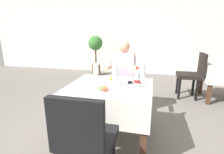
{
  "coord_description": "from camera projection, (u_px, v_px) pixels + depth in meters",
  "views": [
    {
      "loc": [
        0.51,
        -1.92,
        1.4
      ],
      "look_at": [
        0.02,
        0.14,
        0.83
      ],
      "focal_mm": 27.24,
      "sensor_mm": 36.0,
      "label": 1
    }
  ],
  "objects": [
    {
      "name": "seated_diner_far",
      "position": [
        123.0,
        74.0,
        2.82
      ],
      "size": [
        0.5,
        0.46,
        1.26
      ],
      "color": "#282D42",
      "rests_on": "ground"
    },
    {
      "name": "potted_plant_corner",
      "position": [
        96.0,
        49.0,
        5.4
      ],
      "size": [
        0.46,
        0.46,
        1.27
      ],
      "color": "brown",
      "rests_on": "ground"
    },
    {
      "name": "plate_far_diner",
      "position": [
        113.0,
        79.0,
        2.31
      ],
      "size": [
        0.25,
        0.25,
        0.06
      ],
      "color": "white",
      "rests_on": "main_dining_table"
    },
    {
      "name": "cola_bottle_primary",
      "position": [
        137.0,
        79.0,
        2.02
      ],
      "size": [
        0.07,
        0.07,
        0.25
      ],
      "color": "silver",
      "rests_on": "main_dining_table"
    },
    {
      "name": "main_dining_table",
      "position": [
        110.0,
        98.0,
        2.17
      ],
      "size": [
        1.03,
        0.9,
        0.75
      ],
      "color": "white",
      "rests_on": "ground"
    },
    {
      "name": "beer_glass_left",
      "position": [
        96.0,
        70.0,
        2.52
      ],
      "size": [
        0.07,
        0.07,
        0.2
      ],
      "color": "white",
      "rests_on": "main_dining_table"
    },
    {
      "name": "plate_near_camera",
      "position": [
        104.0,
        89.0,
        1.9
      ],
      "size": [
        0.22,
        0.22,
        0.07
      ],
      "color": "white",
      "rests_on": "main_dining_table"
    },
    {
      "name": "back_wall",
      "position": [
        138.0,
        28.0,
        5.58
      ],
      "size": [
        11.0,
        0.12,
        2.98
      ],
      "primitive_type": "cube",
      "color": "silver",
      "rests_on": "ground"
    },
    {
      "name": "chair_near_camera_side",
      "position": [
        85.0,
        139.0,
        1.39
      ],
      "size": [
        0.44,
        0.5,
        0.97
      ],
      "color": "black",
      "rests_on": "ground"
    },
    {
      "name": "beer_glass_middle",
      "position": [
        143.0,
        72.0,
        2.35
      ],
      "size": [
        0.07,
        0.07,
        0.21
      ],
      "color": "white",
      "rests_on": "main_dining_table"
    },
    {
      "name": "napkin_cutlery_set",
      "position": [
        134.0,
        82.0,
        2.23
      ],
      "size": [
        0.2,
        0.2,
        0.01
      ],
      "color": "black",
      "rests_on": "main_dining_table"
    },
    {
      "name": "ground_plane",
      "position": [
        108.0,
        139.0,
        2.29
      ],
      "size": [
        11.0,
        11.0,
        0.0
      ],
      "primitive_type": "plane",
      "color": "#66605B"
    },
    {
      "name": "background_chair_left",
      "position": [
        193.0,
        73.0,
        3.59
      ],
      "size": [
        0.5,
        0.44,
        0.97
      ],
      "color": "black",
      "rests_on": "ground"
    },
    {
      "name": "chair_far_diner_seat",
      "position": [
        122.0,
        81.0,
        2.97
      ],
      "size": [
        0.44,
        0.5,
        0.97
      ],
      "color": "black",
      "rests_on": "ground"
    },
    {
      "name": "beer_glass_right",
      "position": [
        115.0,
        77.0,
        2.08
      ],
      "size": [
        0.07,
        0.07,
        0.23
      ],
      "color": "white",
      "rests_on": "main_dining_table"
    }
  ]
}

